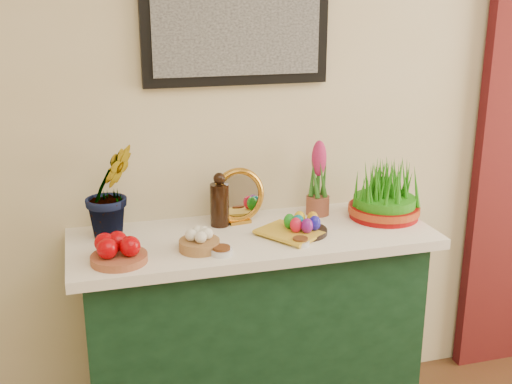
% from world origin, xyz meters
% --- Properties ---
extents(sideboard, '(1.30, 0.45, 0.85)m').
position_xyz_m(sideboard, '(-0.31, 2.00, 0.42)').
color(sideboard, '#153C23').
rests_on(sideboard, ground).
extents(tablecloth, '(1.40, 0.55, 0.04)m').
position_xyz_m(tablecloth, '(-0.31, 2.00, 0.87)').
color(tablecloth, white).
rests_on(tablecloth, sideboard).
extents(hyacinth_green, '(0.30, 0.28, 0.47)m').
position_xyz_m(hyacinth_green, '(-0.83, 2.11, 1.13)').
color(hyacinth_green, '#2D7121').
rests_on(hyacinth_green, tablecloth).
extents(apple_bowl, '(0.22, 0.22, 0.10)m').
position_xyz_m(apple_bowl, '(-0.83, 1.86, 0.93)').
color(apple_bowl, '#994F31').
rests_on(apple_bowl, tablecloth).
extents(garlic_basket, '(0.19, 0.19, 0.08)m').
position_xyz_m(garlic_basket, '(-0.54, 1.89, 0.92)').
color(garlic_basket, '#AA7444').
rests_on(garlic_basket, tablecloth).
extents(vinegar_cruet, '(0.07, 0.07, 0.22)m').
position_xyz_m(vinegar_cruet, '(-0.42, 2.12, 0.99)').
color(vinegar_cruet, black).
rests_on(vinegar_cruet, tablecloth).
extents(mirror, '(0.23, 0.08, 0.23)m').
position_xyz_m(mirror, '(-0.34, 2.14, 1.00)').
color(mirror, '#C2882A').
rests_on(mirror, tablecloth).
extents(book, '(0.25, 0.27, 0.03)m').
position_xyz_m(book, '(-0.26, 1.88, 0.91)').
color(book, gold).
rests_on(book, tablecloth).
extents(spice_dish_left, '(0.08, 0.08, 0.03)m').
position_xyz_m(spice_dish_left, '(-0.48, 1.83, 0.90)').
color(spice_dish_left, silver).
rests_on(spice_dish_left, tablecloth).
extents(spice_dish_right, '(0.07, 0.07, 0.03)m').
position_xyz_m(spice_dish_right, '(-0.18, 1.84, 0.90)').
color(spice_dish_right, silver).
rests_on(spice_dish_right, tablecloth).
extents(egg_plate, '(0.23, 0.23, 0.08)m').
position_xyz_m(egg_plate, '(-0.13, 1.94, 0.92)').
color(egg_plate, black).
rests_on(egg_plate, tablecloth).
extents(hyacinth_pink, '(0.10, 0.10, 0.32)m').
position_xyz_m(hyacinth_pink, '(0.01, 2.14, 1.03)').
color(hyacinth_pink, brown).
rests_on(hyacinth_pink, tablecloth).
extents(wheatgrass_sabzeh, '(0.29, 0.29, 0.24)m').
position_xyz_m(wheatgrass_sabzeh, '(0.26, 2.03, 0.99)').
color(wheatgrass_sabzeh, '#900708').
rests_on(wheatgrass_sabzeh, tablecloth).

